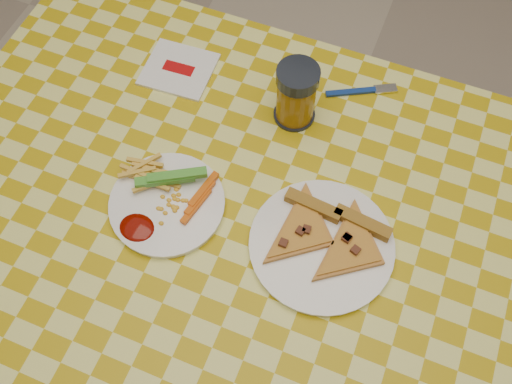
% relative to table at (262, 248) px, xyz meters
% --- Properties ---
extents(ground, '(8.00, 8.00, 0.00)m').
position_rel_table_xyz_m(ground, '(0.00, 0.00, -0.68)').
color(ground, beige).
rests_on(ground, ground).
extents(table, '(1.28, 0.88, 0.76)m').
position_rel_table_xyz_m(table, '(0.00, 0.00, 0.00)').
color(table, silver).
rests_on(table, ground).
extents(plate_left, '(0.24, 0.24, 0.01)m').
position_rel_table_xyz_m(plate_left, '(-0.17, -0.02, 0.08)').
color(plate_left, white).
rests_on(plate_left, table).
extents(plate_right, '(0.27, 0.27, 0.01)m').
position_rel_table_xyz_m(plate_right, '(0.10, 0.01, 0.08)').
color(plate_right, white).
rests_on(plate_right, table).
extents(fries_veggies, '(0.18, 0.17, 0.04)m').
position_rel_table_xyz_m(fries_veggies, '(-0.18, -0.00, 0.10)').
color(fries_veggies, gold).
rests_on(fries_veggies, plate_left).
extents(pizza_slices, '(0.23, 0.21, 0.02)m').
position_rel_table_xyz_m(pizza_slices, '(0.11, 0.02, 0.09)').
color(pizza_slices, '#D28540').
rests_on(pizza_slices, plate_right).
extents(drink_glass, '(0.08, 0.08, 0.13)m').
position_rel_table_xyz_m(drink_glass, '(-0.03, 0.25, 0.14)').
color(drink_glass, black).
rests_on(drink_glass, table).
extents(napkin, '(0.14, 0.13, 0.01)m').
position_rel_table_xyz_m(napkin, '(-0.28, 0.26, 0.08)').
color(napkin, white).
rests_on(napkin, table).
extents(fork, '(0.13, 0.08, 0.01)m').
position_rel_table_xyz_m(fork, '(0.07, 0.35, 0.08)').
color(fork, navy).
rests_on(fork, table).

